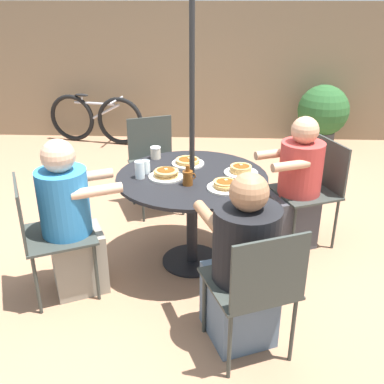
% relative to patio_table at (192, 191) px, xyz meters
% --- Properties ---
extents(ground_plane, '(12.00, 12.00, 0.00)m').
position_rel_patio_table_xyz_m(ground_plane, '(0.00, 0.00, -0.62)').
color(ground_plane, '#9E7051').
extents(back_fence, '(10.00, 0.06, 1.86)m').
position_rel_patio_table_xyz_m(back_fence, '(0.00, 3.32, 0.31)').
color(back_fence, '#7A664C').
rests_on(back_fence, ground).
extents(patio_table, '(1.13, 1.13, 0.75)m').
position_rel_patio_table_xyz_m(patio_table, '(0.00, 0.00, 0.00)').
color(patio_table, black).
rests_on(patio_table, ground).
extents(umbrella_pole, '(0.04, 0.04, 2.23)m').
position_rel_patio_table_xyz_m(umbrella_pole, '(0.00, 0.00, 0.49)').
color(umbrella_pole, black).
rests_on(umbrella_pole, ground).
extents(patio_chair_north, '(0.62, 0.62, 0.88)m').
position_rel_patio_table_xyz_m(patio_chair_north, '(-0.98, -0.46, -0.10)').
color(patio_chair_north, '#333833').
rests_on(patio_chair_north, ground).
extents(diner_north, '(0.59, 0.51, 1.14)m').
position_rel_patio_table_xyz_m(diner_north, '(-0.82, -0.38, -0.10)').
color(diner_north, gray).
rests_on(diner_north, ground).
extents(patio_chair_east, '(0.61, 0.61, 0.88)m').
position_rel_patio_table_xyz_m(patio_chair_east, '(0.40, -1.00, -0.10)').
color(patio_chair_east, '#333833').
rests_on(patio_chair_east, ground).
extents(diner_east, '(0.54, 0.61, 1.13)m').
position_rel_patio_table_xyz_m(diner_east, '(0.34, -0.84, -0.12)').
color(diner_east, slate).
rests_on(diner_east, ground).
extents(patio_chair_south, '(0.60, 0.60, 0.88)m').
position_rel_patio_table_xyz_m(patio_chair_south, '(1.01, 0.40, -0.10)').
color(patio_chair_south, '#333833').
rests_on(patio_chair_south, ground).
extents(diner_south, '(0.57, 0.49, 1.11)m').
position_rel_patio_table_xyz_m(diner_south, '(0.84, 0.34, -0.12)').
color(diner_south, '#3D3D42').
rests_on(diner_south, ground).
extents(patio_chair_west, '(0.61, 0.61, 0.88)m').
position_rel_patio_table_xyz_m(patio_chair_west, '(-0.42, 1.00, -0.10)').
color(patio_chair_west, '#333833').
rests_on(patio_chair_west, ground).
extents(pancake_plate_a, '(0.25, 0.25, 0.07)m').
position_rel_patio_table_xyz_m(pancake_plate_a, '(-0.19, -0.04, 0.15)').
color(pancake_plate_a, silver).
rests_on(pancake_plate_a, patio_table).
extents(pancake_plate_b, '(0.25, 0.25, 0.07)m').
position_rel_patio_table_xyz_m(pancake_plate_b, '(0.36, 0.06, 0.15)').
color(pancake_plate_b, silver).
rests_on(pancake_plate_b, patio_table).
extents(pancake_plate_c, '(0.25, 0.25, 0.05)m').
position_rel_patio_table_xyz_m(pancake_plate_c, '(-0.04, 0.23, 0.14)').
color(pancake_plate_c, silver).
rests_on(pancake_plate_c, patio_table).
extents(pancake_plate_d, '(0.25, 0.25, 0.07)m').
position_rel_patio_table_xyz_m(pancake_plate_d, '(0.24, -0.23, 0.15)').
color(pancake_plate_d, silver).
rests_on(pancake_plate_d, patio_table).
extents(syrup_bottle, '(0.09, 0.07, 0.15)m').
position_rel_patio_table_xyz_m(syrup_bottle, '(-0.02, -0.17, 0.18)').
color(syrup_bottle, brown).
rests_on(syrup_bottle, patio_table).
extents(coffee_cup, '(0.08, 0.08, 0.10)m').
position_rel_patio_table_xyz_m(coffee_cup, '(-0.31, 0.36, 0.17)').
color(coffee_cup, beige).
rests_on(coffee_cup, patio_table).
extents(drinking_glass_a, '(0.07, 0.07, 0.10)m').
position_rel_patio_table_xyz_m(drinking_glass_a, '(-0.35, 0.04, 0.17)').
color(drinking_glass_a, silver).
rests_on(drinking_glass_a, patio_table).
extents(drinking_glass_b, '(0.07, 0.07, 0.13)m').
position_rel_patio_table_xyz_m(drinking_glass_b, '(-0.38, -0.06, 0.19)').
color(drinking_glass_b, silver).
rests_on(drinking_glass_b, patio_table).
extents(bicycle, '(1.38, 0.44, 0.69)m').
position_rel_patio_table_xyz_m(bicycle, '(-1.49, 3.00, -0.28)').
color(bicycle, black).
rests_on(bicycle, ground).
extents(potted_shrub, '(0.68, 0.68, 0.86)m').
position_rel_patio_table_xyz_m(potted_shrub, '(1.62, 2.89, -0.14)').
color(potted_shrub, '#3D3D3F').
rests_on(potted_shrub, ground).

